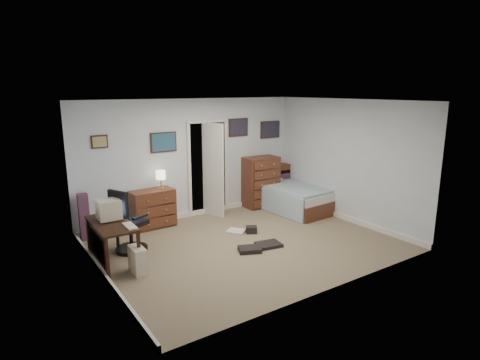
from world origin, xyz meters
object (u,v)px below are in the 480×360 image
(computer_desk, at_px, (106,233))
(tall_dresser, at_px, (261,182))
(low_dresser, at_px, (153,209))
(bed, at_px, (290,197))
(office_chair, at_px, (128,228))

(computer_desk, xyz_separation_m, tall_dresser, (3.90, 1.24, 0.06))
(low_dresser, bearing_deg, tall_dresser, -3.28)
(tall_dresser, xyz_separation_m, bed, (0.36, -0.61, -0.29))
(computer_desk, distance_m, bed, 4.32)
(bed, bearing_deg, office_chair, -178.69)
(computer_desk, xyz_separation_m, bed, (4.27, 0.63, -0.23))
(computer_desk, height_order, office_chair, office_chair)
(computer_desk, xyz_separation_m, office_chair, (0.43, 0.30, -0.09))
(low_dresser, bearing_deg, computer_desk, -137.41)
(computer_desk, bearing_deg, low_dresser, 45.82)
(computer_desk, height_order, low_dresser, low_dresser)
(office_chair, relative_size, tall_dresser, 0.94)
(office_chair, height_order, bed, office_chair)
(computer_desk, height_order, tall_dresser, tall_dresser)
(tall_dresser, distance_m, bed, 0.77)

